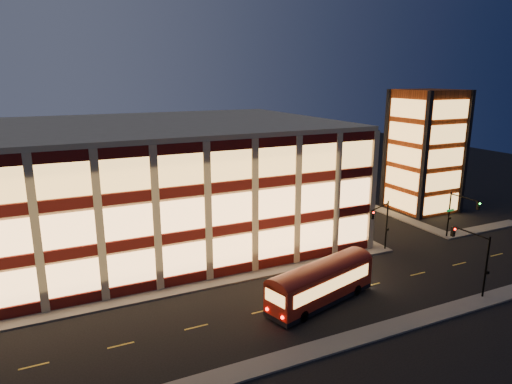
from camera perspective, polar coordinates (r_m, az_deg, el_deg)
ground at (r=44.66m, az=-7.45°, el=-12.27°), size 200.00×200.00×0.00m
sidewalk_office_south at (r=44.80m, az=-11.60°, el=-12.26°), size 54.00×2.00×0.15m
sidewalk_office_east at (r=68.24m, az=6.56°, el=-2.68°), size 2.00×30.00×0.15m
sidewalk_tower_south at (r=67.99m, az=26.27°, el=-4.17°), size 14.00×2.00×0.15m
sidewalk_tower_west at (r=74.47m, az=13.77°, el=-1.55°), size 2.00×30.00×0.15m
sidewalk_near at (r=34.18m, az=-0.12°, el=-21.12°), size 100.00×2.00×0.15m
office_building at (r=57.23m, az=-15.79°, el=0.99°), size 50.45×30.45×14.50m
stair_tower at (r=72.96m, az=20.34°, el=4.82°), size 8.60×8.60×18.00m
traffic_signal_far at (r=53.75m, az=15.44°, el=-3.30°), size 3.79×1.87×6.00m
traffic_signal_right at (r=61.01m, az=24.05°, el=-1.97°), size 1.20×4.37×6.00m
traffic_signal_near at (r=47.33m, az=25.58°, el=-6.62°), size 0.32×4.45×6.00m
trolley_bus at (r=41.90m, az=8.13°, el=-10.92°), size 11.71×5.85×3.85m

